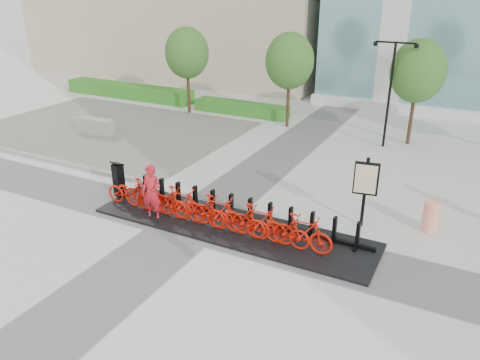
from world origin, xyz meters
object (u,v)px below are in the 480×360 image
at_px(kiosk, 119,179).
at_px(worker_red, 152,193).
at_px(bike_0, 130,192).
at_px(map_sign, 366,182).
at_px(construction_barrel, 431,217).
at_px(jersey_barrier, 95,126).

distance_m(kiosk, worker_red, 2.32).
xyz_separation_m(bike_0, kiosk, (-0.91, 0.47, 0.15)).
bearing_deg(bike_0, map_sign, -72.12).
height_order(kiosk, construction_barrel, kiosk).
relative_size(bike_0, jersey_barrier, 0.92).
relative_size(jersey_barrier, map_sign, 0.88).
bearing_deg(kiosk, map_sign, 21.73).
relative_size(worker_red, construction_barrel, 1.92).
height_order(kiosk, jersey_barrier, kiosk).
bearing_deg(jersey_barrier, bike_0, -42.39).
xyz_separation_m(worker_red, map_sign, (6.41, 2.82, 0.61)).
bearing_deg(bike_0, construction_barrel, -72.08).
bearing_deg(bike_0, kiosk, 62.90).
relative_size(bike_0, map_sign, 0.81).
xyz_separation_m(bike_0, worker_red, (1.25, -0.34, 0.39)).
height_order(bike_0, construction_barrel, bike_0).
xyz_separation_m(kiosk, construction_barrel, (10.63, 2.68, -0.23)).
bearing_deg(kiosk, construction_barrel, 22.70).
height_order(jersey_barrier, map_sign, map_sign).
distance_m(bike_0, construction_barrel, 10.22).
bearing_deg(jersey_barrier, construction_barrel, -12.83).
distance_m(kiosk, jersey_barrier, 8.62).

